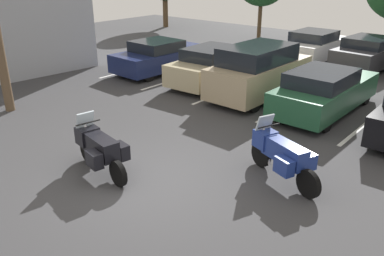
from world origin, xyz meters
TOP-DOWN VIEW (x-y plane):
  - ground at (0.00, 0.00)m, footprint 44.00×44.00m
  - motorcycle_touring at (-1.06, -0.38)m, footprint 2.10×0.98m
  - motorcycle_second at (2.38, 2.12)m, footprint 2.15×1.15m
  - parking_stripes at (-1.25, 7.24)m, footprint 13.37×4.98m
  - car_navy at (-6.69, 7.35)m, footprint 2.08×4.66m
  - car_champagne at (-3.67, 7.32)m, footprint 2.01×4.45m
  - car_tan at (-1.31, 7.04)m, footprint 1.93×4.51m
  - car_green at (1.22, 7.06)m, footprint 1.87×4.78m
  - car_far_white at (-2.28, 13.84)m, footprint 1.93×4.24m
  - car_far_charcoal at (0.37, 14.10)m, footprint 2.28×4.80m

SIDE VIEW (x-z plane):
  - ground at x=0.00m, z-range -0.10..0.00m
  - parking_stripes at x=-1.25m, z-range 0.00..0.01m
  - motorcycle_touring at x=-1.06m, z-range -0.04..1.32m
  - motorcycle_second at x=2.38m, z-range -0.05..1.33m
  - car_navy at x=-6.69m, z-range -0.03..1.41m
  - car_green at x=1.22m, z-range -0.01..1.47m
  - car_far_charcoal at x=0.37m, z-range -0.01..1.49m
  - car_champagne at x=-3.67m, z-range -0.01..1.51m
  - car_far_white at x=-2.28m, z-range -0.01..1.51m
  - car_tan at x=-1.31m, z-range -0.01..1.92m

